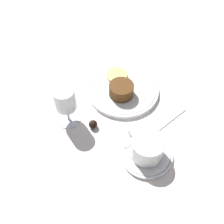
# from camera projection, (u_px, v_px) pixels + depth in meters

# --- Properties ---
(ground_plane) EXTENTS (3.00, 3.00, 0.00)m
(ground_plane) POSITION_uv_depth(u_px,v_px,m) (118.00, 99.00, 0.85)
(ground_plane) COLOR white
(dinner_plate) EXTENTS (0.23, 0.23, 0.01)m
(dinner_plate) POSITION_uv_depth(u_px,v_px,m) (123.00, 90.00, 0.86)
(dinner_plate) COLOR white
(dinner_plate) RESTS_ON ground_plane
(saucer) EXTENTS (0.14, 0.14, 0.01)m
(saucer) POSITION_uv_depth(u_px,v_px,m) (147.00, 155.00, 0.71)
(saucer) COLOR white
(saucer) RESTS_ON ground_plane
(coffee_cup) EXTENTS (0.11, 0.09, 0.06)m
(coffee_cup) POSITION_uv_depth(u_px,v_px,m) (147.00, 147.00, 0.68)
(coffee_cup) COLOR white
(coffee_cup) RESTS_ON saucer
(spoon) EXTENTS (0.05, 0.10, 0.00)m
(spoon) POSITION_uv_depth(u_px,v_px,m) (136.00, 142.00, 0.73)
(spoon) COLOR silver
(spoon) RESTS_ON saucer
(wine_glass) EXTENTS (0.07, 0.07, 0.13)m
(wine_glass) POSITION_uv_depth(u_px,v_px,m) (65.00, 102.00, 0.73)
(wine_glass) COLOR silver
(wine_glass) RESTS_ON ground_plane
(fork) EXTENTS (0.02, 0.19, 0.01)m
(fork) POSITION_uv_depth(u_px,v_px,m) (159.00, 129.00, 0.77)
(fork) COLOR silver
(fork) RESTS_ON ground_plane
(dessert_cake) EXTENTS (0.08, 0.08, 0.04)m
(dessert_cake) POSITION_uv_depth(u_px,v_px,m) (122.00, 90.00, 0.82)
(dessert_cake) COLOR #563314
(dessert_cake) RESTS_ON dinner_plate
(pineapple_slice) EXTENTS (0.07, 0.07, 0.01)m
(pineapple_slice) POSITION_uv_depth(u_px,v_px,m) (117.00, 75.00, 0.89)
(pineapple_slice) COLOR #EFE075
(pineapple_slice) RESTS_ON dinner_plate
(chocolate_truffle) EXTENTS (0.03, 0.03, 0.03)m
(chocolate_truffle) POSITION_uv_depth(u_px,v_px,m) (93.00, 124.00, 0.77)
(chocolate_truffle) COLOR black
(chocolate_truffle) RESTS_ON ground_plane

